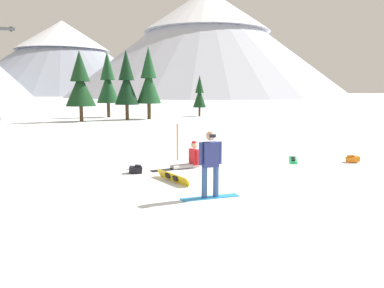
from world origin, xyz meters
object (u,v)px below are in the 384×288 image
object	(u,v)px
trail_marker_pole	(177,142)
pine_tree_young	(80,83)
loose_snowboard_far_spare	(293,160)
pine_tree_twin	(126,82)
backpack_orange	(353,159)
loose_snowboard_near_right	(172,177)
pine_tree_broad	(108,82)
backpack_black	(136,169)
pine_tree_slender	(200,94)
snowboarder_midground	(190,158)
snowboarder_foreground	(210,163)
pine_tree_short	(149,80)

from	to	relation	value
trail_marker_pole	pine_tree_young	bearing A→B (deg)	99.70
loose_snowboard_far_spare	pine_tree_twin	xyz separation A→B (m)	(-3.89, 24.02, 3.60)
loose_snowboard_far_spare	backpack_orange	xyz separation A→B (m)	(1.98, -1.04, 0.12)
loose_snowboard_near_right	pine_tree_broad	bearing A→B (deg)	89.78
loose_snowboard_far_spare	pine_tree_young	distance (m)	24.64
trail_marker_pole	pine_tree_twin	xyz separation A→B (m)	(0.56, 22.67, 2.89)
loose_snowboard_near_right	backpack_orange	bearing A→B (deg)	9.06
pine_tree_twin	backpack_orange	bearing A→B (deg)	-76.83
pine_tree_twin	pine_tree_young	world-z (taller)	pine_tree_twin
backpack_black	pine_tree_slender	distance (m)	29.86
snowboarder_midground	trail_marker_pole	world-z (taller)	trail_marker_pole
snowboarder_midground	loose_snowboard_near_right	xyz separation A→B (m)	(-1.10, -1.95, -0.20)
pine_tree_young	backpack_black	bearing A→B (deg)	-85.77
loose_snowboard_far_spare	pine_tree_slender	bearing A→B (deg)	80.85
loose_snowboard_far_spare	backpack_orange	distance (m)	2.24
backpack_orange	pine_tree_twin	world-z (taller)	pine_tree_twin
loose_snowboard_far_spare	pine_tree_slender	distance (m)	27.52
snowboarder_foreground	snowboarder_midground	world-z (taller)	snowboarder_foreground
snowboarder_midground	loose_snowboard_near_right	size ratio (longest dim) A/B	1.03
backpack_orange	pine_tree_broad	world-z (taller)	pine_tree_broad
snowboarder_midground	backpack_black	size ratio (longest dim) A/B	3.38
snowboarder_foreground	pine_tree_short	world-z (taller)	pine_tree_short
snowboarder_midground	pine_tree_young	distance (m)	23.80
pine_tree_short	backpack_black	bearing A→B (deg)	-100.63
backpack_black	pine_tree_broad	bearing A→B (deg)	87.96
pine_tree_broad	snowboarder_midground	bearing A→B (deg)	-88.05
loose_snowboard_far_spare	pine_tree_slender	size ratio (longest dim) A/B	0.39
loose_snowboard_near_right	pine_tree_short	bearing A→B (deg)	81.88
backpack_orange	trail_marker_pole	xyz separation A→B (m)	(-6.42, 2.39, 0.59)
snowboarder_foreground	trail_marker_pole	world-z (taller)	snowboarder_foreground
pine_tree_broad	trail_marker_pole	bearing A→B (deg)	-88.06
snowboarder_midground	pine_tree_short	bearing A→B (deg)	83.75
loose_snowboard_near_right	pine_tree_young	xyz separation A→B (m)	(-2.66, 25.23, 3.34)
loose_snowboard_far_spare	trail_marker_pole	bearing A→B (deg)	163.08
backpack_orange	backpack_black	distance (m)	8.38
trail_marker_pole	backpack_orange	bearing A→B (deg)	-20.45
backpack_orange	pine_tree_broad	xyz separation A→B (m)	(-7.34, 29.39, 3.60)
pine_tree_twin	pine_tree_slender	bearing A→B (deg)	20.28
pine_tree_twin	pine_tree_broad	size ratio (longest dim) A/B	0.97
loose_snowboard_near_right	pine_tree_twin	distance (m)	26.53
trail_marker_pole	pine_tree_slender	size ratio (longest dim) A/B	0.33
backpack_black	pine_tree_broad	distance (m)	29.28
pine_tree_young	loose_snowboard_far_spare	bearing A→B (deg)	-70.51
backpack_orange	pine_tree_twin	bearing A→B (deg)	103.17
loose_snowboard_far_spare	trail_marker_pole	distance (m)	4.70
pine_tree_short	pine_tree_young	distance (m)	6.64
snowboarder_midground	backpack_orange	world-z (taller)	snowboarder_midground
backpack_orange	pine_tree_short	bearing A→B (deg)	98.15
loose_snowboard_near_right	backpack_black	xyz separation A→B (m)	(-0.91, 1.54, -0.00)
loose_snowboard_far_spare	pine_tree_short	bearing A→B (deg)	93.91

